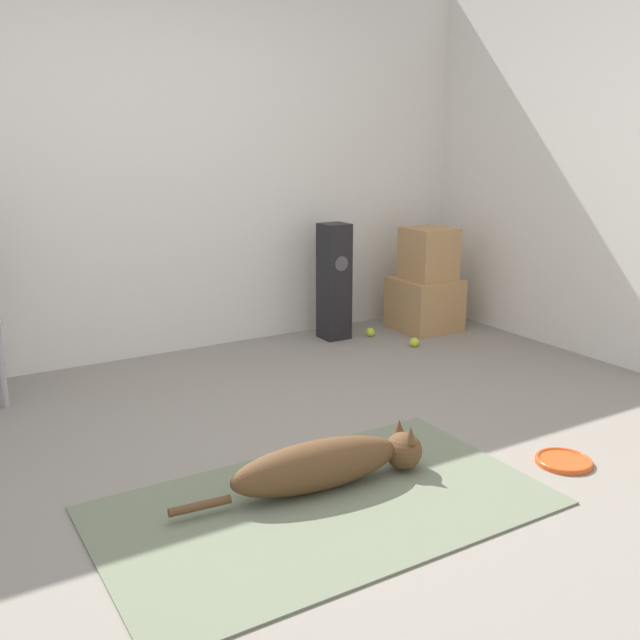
{
  "coord_description": "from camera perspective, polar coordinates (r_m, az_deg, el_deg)",
  "views": [
    {
      "loc": [
        -1.38,
        -2.52,
        1.46
      ],
      "look_at": [
        0.63,
        0.81,
        0.45
      ],
      "focal_mm": 40.0,
      "sensor_mm": 36.0,
      "label": 1
    }
  ],
  "objects": [
    {
      "name": "tennis_ball_near_speaker",
      "position": [
        5.11,
        7.55,
        -1.77
      ],
      "size": [
        0.07,
        0.07,
        0.07
      ],
      "color": "#C6E033",
      "rests_on": "ground_plane"
    },
    {
      "name": "floor_speaker",
      "position": [
        5.2,
        1.14,
        3.09
      ],
      "size": [
        0.19,
        0.2,
        0.85
      ],
      "color": "black",
      "rests_on": "ground_plane"
    },
    {
      "name": "cardboard_box_upper",
      "position": [
        5.46,
        8.69,
        5.28
      ],
      "size": [
        0.33,
        0.34,
        0.39
      ],
      "color": "tan",
      "rests_on": "cardboard_box_lower"
    },
    {
      "name": "cardboard_box_lower",
      "position": [
        5.55,
        8.36,
        1.29
      ],
      "size": [
        0.45,
        0.45,
        0.4
      ],
      "color": "tan",
      "rests_on": "ground_plane"
    },
    {
      "name": "frisbee",
      "position": [
        3.51,
        18.92,
        -10.61
      ],
      "size": [
        0.26,
        0.26,
        0.03
      ],
      "color": "#DB511E",
      "rests_on": "ground_plane"
    },
    {
      "name": "dog",
      "position": [
        3.07,
        0.73,
        -11.4
      ],
      "size": [
        1.15,
        0.25,
        0.22
      ],
      "color": "brown",
      "rests_on": "area_rug"
    },
    {
      "name": "ground_plane",
      "position": [
        3.22,
        -2.2,
        -12.39
      ],
      "size": [
        12.0,
        12.0,
        0.0
      ],
      "primitive_type": "plane",
      "color": "gray"
    },
    {
      "name": "wall_back",
      "position": [
        4.82,
        -14.81,
        11.91
      ],
      "size": [
        8.0,
        0.06,
        2.55
      ],
      "color": "silver",
      "rests_on": "ground_plane"
    },
    {
      "name": "area_rug",
      "position": [
        2.99,
        0.32,
        -14.63
      ],
      "size": [
        1.8,
        1.04,
        0.01
      ],
      "color": "slate",
      "rests_on": "ground_plane"
    },
    {
      "name": "tennis_ball_by_boxes",
      "position": [
        5.33,
        4.05,
        -0.97
      ],
      "size": [
        0.07,
        0.07,
        0.07
      ],
      "color": "#C6E033",
      "rests_on": "ground_plane"
    }
  ]
}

